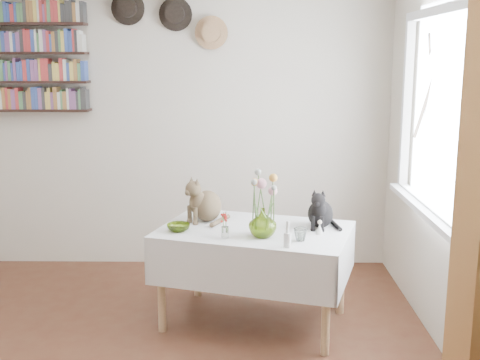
{
  "coord_description": "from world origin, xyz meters",
  "views": [
    {
      "loc": [
        0.76,
        -3.01,
        1.85
      ],
      "look_at": [
        0.71,
        0.88,
        1.05
      ],
      "focal_mm": 45.0,
      "sensor_mm": 36.0,
      "label": 1
    }
  ],
  "objects_px": {
    "tabby_cat": "(207,198)",
    "flower_vase": "(263,223)",
    "dining_table": "(255,252)",
    "bookshelf_unit": "(28,58)",
    "black_cat": "(321,207)"
  },
  "relations": [
    {
      "from": "flower_vase",
      "to": "bookshelf_unit",
      "type": "distance_m",
      "value": 2.61
    },
    {
      "from": "dining_table",
      "to": "black_cat",
      "type": "distance_m",
      "value": 0.56
    },
    {
      "from": "tabby_cat",
      "to": "flower_vase",
      "type": "height_order",
      "value": "tabby_cat"
    },
    {
      "from": "dining_table",
      "to": "tabby_cat",
      "type": "height_order",
      "value": "tabby_cat"
    },
    {
      "from": "tabby_cat",
      "to": "bookshelf_unit",
      "type": "relative_size",
      "value": 0.34
    },
    {
      "from": "dining_table",
      "to": "tabby_cat",
      "type": "relative_size",
      "value": 4.36
    },
    {
      "from": "black_cat",
      "to": "bookshelf_unit",
      "type": "xyz_separation_m",
      "value": [
        -2.37,
        1.12,
        1.01
      ]
    },
    {
      "from": "dining_table",
      "to": "tabby_cat",
      "type": "xyz_separation_m",
      "value": [
        -0.34,
        0.22,
        0.34
      ]
    },
    {
      "from": "black_cat",
      "to": "flower_vase",
      "type": "xyz_separation_m",
      "value": [
        -0.41,
        -0.25,
        -0.05
      ]
    },
    {
      "from": "dining_table",
      "to": "flower_vase",
      "type": "xyz_separation_m",
      "value": [
        0.05,
        -0.19,
        0.27
      ]
    },
    {
      "from": "bookshelf_unit",
      "to": "dining_table",
      "type": "bearing_deg",
      "value": -31.65
    },
    {
      "from": "black_cat",
      "to": "flower_vase",
      "type": "relative_size",
      "value": 1.5
    },
    {
      "from": "tabby_cat",
      "to": "flower_vase",
      "type": "xyz_separation_m",
      "value": [
        0.39,
        -0.41,
        -0.07
      ]
    },
    {
      "from": "flower_vase",
      "to": "black_cat",
      "type": "bearing_deg",
      "value": 31.18
    },
    {
      "from": "tabby_cat",
      "to": "bookshelf_unit",
      "type": "bearing_deg",
      "value": -161.89
    }
  ]
}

